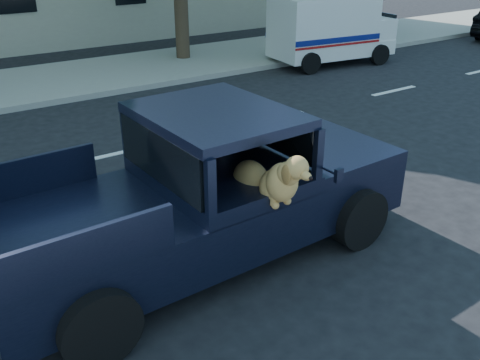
{
  "coord_description": "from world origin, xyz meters",
  "views": [
    {
      "loc": [
        -3.23,
        -5.82,
        3.93
      ],
      "look_at": [
        0.08,
        -0.93,
        1.15
      ],
      "focal_mm": 40.0,
      "sensor_mm": 36.0,
      "label": 1
    }
  ],
  "objects": [
    {
      "name": "ground",
      "position": [
        0.0,
        0.0,
        0.0
      ],
      "size": [
        120.0,
        120.0,
        0.0
      ],
      "primitive_type": "plane",
      "color": "black",
      "rests_on": "ground"
    },
    {
      "name": "lane_stripes",
      "position": [
        2.0,
        3.4,
        0.01
      ],
      "size": [
        21.6,
        0.14,
        0.01
      ],
      "primitive_type": null,
      "color": "silver",
      "rests_on": "ground"
    },
    {
      "name": "pickup_truck",
      "position": [
        -0.36,
        -0.56,
        0.66
      ],
      "size": [
        5.51,
        2.84,
        1.95
      ],
      "rotation": [
        0.0,
        0.0,
        0.03
      ],
      "color": "black",
      "rests_on": "ground"
    },
    {
      "name": "far_sidewalk",
      "position": [
        0.0,
        9.2,
        0.07
      ],
      "size": [
        60.0,
        4.0,
        0.15
      ],
      "primitive_type": "cube",
      "color": "gray",
      "rests_on": "ground"
    },
    {
      "name": "mail_truck",
      "position": [
        8.72,
        6.79,
        0.91
      ],
      "size": [
        4.0,
        2.34,
        2.09
      ],
      "rotation": [
        0.0,
        0.0,
        -0.12
      ],
      "color": "silver",
      "rests_on": "ground"
    }
  ]
}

